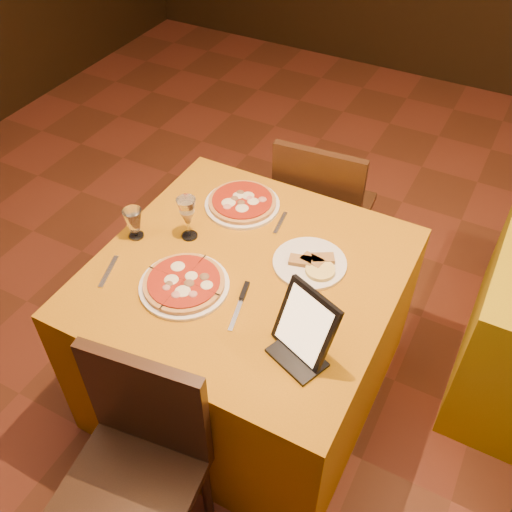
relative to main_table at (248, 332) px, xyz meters
The scene contains 13 objects.
floor 0.45m from the main_table, 25.60° to the right, with size 6.00×7.00×0.01m, color #5E2D19.
main_table is the anchor object (origin of this frame).
chair_main_near 0.81m from the main_table, 90.00° to the right, with size 0.40×0.40×0.91m, color black, non-canonical shape.
chair_main_far 0.82m from the main_table, 90.00° to the left, with size 0.43×0.43×0.91m, color black, non-canonical shape.
pizza_near 0.46m from the main_table, 130.41° to the right, with size 0.33×0.33×0.03m.
pizza_far 0.54m from the main_table, 121.45° to the left, with size 0.32×0.32×0.03m.
cutlet_dish 0.46m from the main_table, 34.63° to the left, with size 0.28×0.28×0.03m.
wine_glass 0.55m from the main_table, 168.91° to the left, with size 0.08×0.08×0.19m, color tan, non-canonical shape.
water_glass 0.65m from the main_table, behind, with size 0.06×0.06×0.13m, color white, non-canonical shape.
tablet 0.64m from the main_table, 34.20° to the right, with size 0.21×0.02×0.24m, color black.
knife 0.43m from the main_table, 70.13° to the right, with size 0.20×0.02×0.01m, color silver.
fork_near 0.64m from the main_table, 150.64° to the right, with size 0.17×0.02×0.01m, color #BABAC1.
fork_far 0.48m from the main_table, 91.14° to the left, with size 0.14×0.02×0.01m, color silver.
Camera 1 is at (0.51, -1.20, 2.26)m, focal length 40.00 mm.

